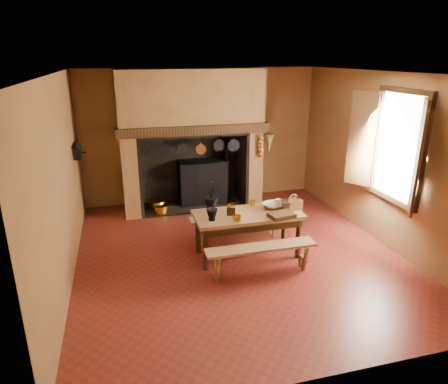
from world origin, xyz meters
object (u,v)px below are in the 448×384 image
object	(u,v)px
bench_front	(261,253)
wicker_basket	(292,204)
work_table	(248,220)
iron_range	(203,181)
mixing_bowl	(273,206)
coffee_grinder	(231,210)

from	to	relation	value
bench_front	wicker_basket	distance (m)	1.06
work_table	wicker_basket	world-z (taller)	wicker_basket
iron_range	mixing_bowl	bearing A→B (deg)	-75.46
bench_front	work_table	bearing A→B (deg)	90.00
wicker_basket	iron_range	bearing A→B (deg)	96.14
coffee_grinder	wicker_basket	size ratio (longest dim) A/B	0.66
work_table	bench_front	bearing A→B (deg)	-90.00
iron_range	wicker_basket	xyz separation A→B (m)	(0.91, -2.56, 0.32)
iron_range	wicker_basket	distance (m)	2.74
bench_front	coffee_grinder	xyz separation A→B (m)	(-0.27, 0.64, 0.46)
work_table	coffee_grinder	xyz separation A→B (m)	(-0.27, 0.02, 0.19)
iron_range	bench_front	world-z (taller)	iron_range
work_table	coffee_grinder	world-z (taller)	coffee_grinder
iron_range	work_table	distance (m)	2.56
iron_range	coffee_grinder	distance (m)	2.55
iron_range	bench_front	size ratio (longest dim) A/B	0.99
coffee_grinder	wicker_basket	xyz separation A→B (m)	(1.00, -0.03, 0.01)
coffee_grinder	mixing_bowl	bearing A→B (deg)	24.37
iron_range	mixing_bowl	distance (m)	2.54
bench_front	mixing_bowl	bearing A→B (deg)	57.77
mixing_bowl	wicker_basket	bearing A→B (deg)	-23.05
work_table	iron_range	bearing A→B (deg)	93.98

